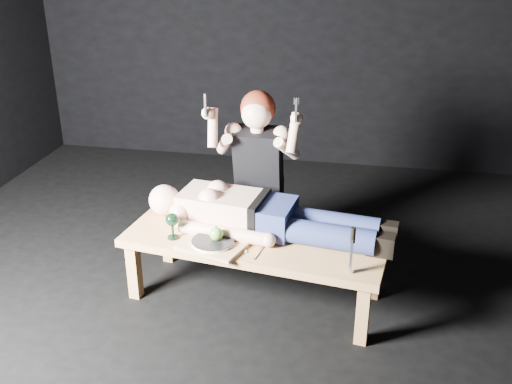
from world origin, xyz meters
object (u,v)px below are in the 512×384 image
(goblet, at_px, (172,226))
(carving_knife, at_px, (352,250))
(table, at_px, (255,268))
(kneeling_woman, at_px, (261,173))
(lying_man, at_px, (268,212))
(serving_tray, at_px, (213,245))

(goblet, relative_size, carving_knife, 0.60)
(table, relative_size, kneeling_woman, 1.26)
(table, distance_m, lying_man, 0.39)
(lying_man, relative_size, goblet, 10.04)
(serving_tray, xyz_separation_m, carving_knife, (0.86, -0.15, 0.13))
(kneeling_woman, xyz_separation_m, goblet, (-0.45, -0.67, -0.13))
(carving_knife, bearing_deg, serving_tray, 178.10)
(table, relative_size, lying_man, 0.96)
(serving_tray, bearing_deg, kneeling_woman, 76.94)
(lying_man, xyz_separation_m, goblet, (-0.58, -0.21, -0.05))
(goblet, distance_m, carving_knife, 1.16)
(kneeling_woman, bearing_deg, lying_man, -72.82)
(lying_man, xyz_separation_m, kneeling_woman, (-0.13, 0.46, 0.08))
(kneeling_woman, bearing_deg, table, -82.61)
(lying_man, height_order, serving_tray, lying_man)
(serving_tray, height_order, carving_knife, carving_knife)
(kneeling_woman, relative_size, serving_tray, 3.38)
(table, bearing_deg, goblet, -160.81)
(table, distance_m, serving_tray, 0.37)
(lying_man, xyz_separation_m, carving_knife, (0.55, -0.42, 0.01))
(table, xyz_separation_m, carving_knife, (0.62, -0.31, 0.37))
(serving_tray, bearing_deg, table, 35.07)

